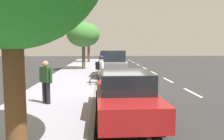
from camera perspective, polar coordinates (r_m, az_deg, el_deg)
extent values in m
plane|color=#2E2E2E|center=(14.79, 2.70, -3.04)|extent=(73.30, 73.30, 0.00)
cube|color=#9593A1|center=(14.85, -10.50, -2.79)|extent=(3.32, 45.81, 0.16)
cube|color=gray|center=(14.72, -3.76, -2.78)|extent=(0.16, 45.81, 0.16)
cube|color=white|center=(36.71, 4.33, 2.40)|extent=(0.14, 2.20, 0.01)
cube|color=white|center=(32.55, 5.24, 1.92)|extent=(0.14, 2.20, 0.01)
cube|color=white|center=(28.41, 6.43, 1.31)|extent=(0.14, 2.20, 0.01)
cube|color=white|center=(24.29, 8.01, 0.49)|extent=(0.14, 2.20, 0.01)
cube|color=white|center=(20.21, 10.23, -0.67)|extent=(0.14, 2.20, 0.01)
cube|color=white|center=(16.18, 13.57, -2.41)|extent=(0.14, 2.20, 0.01)
cube|color=white|center=(12.26, 19.11, -5.25)|extent=(0.14, 2.20, 0.01)
cube|color=white|center=(14.78, 1.96, -3.03)|extent=(0.12, 45.81, 0.01)
cube|color=tan|center=(27.23, -1.30, 2.40)|extent=(1.84, 4.43, 0.64)
cube|color=black|center=(27.19, -1.30, 3.70)|extent=(1.59, 2.13, 0.60)
cylinder|color=black|center=(25.89, -3.07, 1.60)|extent=(0.23, 0.66, 0.66)
cylinder|color=black|center=(25.90, 0.51, 1.61)|extent=(0.23, 0.66, 0.66)
cylinder|color=black|center=(28.61, -2.94, 2.03)|extent=(0.23, 0.66, 0.66)
cylinder|color=black|center=(28.62, 0.30, 2.04)|extent=(0.23, 0.66, 0.66)
cube|color=slate|center=(16.91, 0.29, 0.77)|extent=(2.17, 4.80, 0.90)
cube|color=black|center=(16.85, 0.29, 3.58)|extent=(1.85, 3.19, 0.76)
cylinder|color=black|center=(15.53, -2.97, -1.19)|extent=(0.26, 0.77, 0.76)
cylinder|color=black|center=(15.52, 3.48, -1.20)|extent=(0.26, 0.77, 0.76)
cylinder|color=black|center=(18.42, -2.41, -0.05)|extent=(0.26, 0.77, 0.76)
cylinder|color=black|center=(18.41, 3.03, -0.05)|extent=(0.26, 0.77, 0.76)
cube|color=maroon|center=(7.45, 3.20, -7.44)|extent=(1.85, 4.43, 0.64)
cube|color=black|center=(7.33, 3.23, -2.72)|extent=(1.59, 2.13, 0.60)
cylinder|color=black|center=(6.16, -2.88, -12.97)|extent=(0.23, 0.66, 0.66)
cylinder|color=black|center=(6.40, 12.14, -12.38)|extent=(0.23, 0.66, 0.66)
cylinder|color=black|center=(8.78, -3.22, -7.16)|extent=(0.23, 0.66, 0.66)
cylinder|color=black|center=(8.95, 7.28, -6.96)|extent=(0.23, 0.66, 0.66)
torus|color=black|center=(13.10, 0.39, -2.69)|extent=(0.68, 0.20, 0.69)
torus|color=black|center=(12.85, -4.07, -2.88)|extent=(0.68, 0.20, 0.69)
cylinder|color=black|center=(12.98, -1.26, -2.38)|extent=(0.64, 0.18, 0.51)
cylinder|color=black|center=(12.90, -2.83, -2.48)|extent=(0.14, 0.07, 0.48)
cylinder|color=black|center=(12.94, -1.49, -1.37)|extent=(0.72, 0.20, 0.05)
cylinder|color=black|center=(12.89, -3.33, -3.19)|extent=(0.35, 0.12, 0.19)
cylinder|color=black|center=(12.85, -3.56, -2.17)|extent=(0.26, 0.09, 0.33)
cylinder|color=black|center=(13.06, 0.23, -1.98)|extent=(0.12, 0.06, 0.34)
cube|color=black|center=(12.85, -3.06, -1.28)|extent=(0.26, 0.15, 0.05)
cylinder|color=black|center=(13.02, 0.06, -1.01)|extent=(0.13, 0.45, 0.03)
cylinder|color=#C6B284|center=(13.30, -2.60, -2.19)|extent=(0.15, 0.15, 0.86)
cylinder|color=#C6B284|center=(13.49, -2.81, -2.07)|extent=(0.15, 0.15, 0.86)
cube|color=white|center=(13.31, -2.72, 1.01)|extent=(0.31, 0.42, 0.61)
cylinder|color=white|center=(13.06, -2.45, 0.78)|extent=(0.10, 0.10, 0.58)
cylinder|color=white|center=(13.56, -2.99, 0.97)|extent=(0.10, 0.10, 0.58)
sphere|color=tan|center=(13.28, -2.73, 2.84)|extent=(0.24, 0.24, 0.24)
sphere|color=navy|center=(13.28, -2.73, 3.02)|extent=(0.27, 0.27, 0.27)
cube|color=black|center=(13.26, -3.56, 1.07)|extent=(0.25, 0.33, 0.44)
cylinder|color=brown|center=(31.00, -5.75, 4.25)|extent=(0.31, 0.31, 2.43)
ellipsoid|color=#2A5C21|center=(31.00, -5.78, 7.70)|extent=(2.38, 2.38, 1.85)
cylinder|color=#47472E|center=(21.77, -6.99, 3.37)|extent=(0.30, 0.30, 2.35)
ellipsoid|color=#3E7C33|center=(21.77, -7.05, 8.65)|extent=(3.02, 3.02, 2.28)
cylinder|color=brown|center=(4.63, -22.84, -2.09)|extent=(0.38, 0.38, 3.12)
cylinder|color=black|center=(9.14, -16.27, -5.37)|extent=(0.15, 0.15, 0.81)
cylinder|color=black|center=(9.00, -15.38, -5.53)|extent=(0.15, 0.15, 0.81)
cube|color=#264C26|center=(8.96, -15.96, -1.10)|extent=(0.44, 0.40, 0.57)
cylinder|color=#264C26|center=(9.15, -17.08, -1.17)|extent=(0.10, 0.10, 0.55)
cylinder|color=#264C26|center=(8.78, -14.77, -1.41)|extent=(0.10, 0.10, 0.55)
sphere|color=tan|center=(8.92, -16.03, 1.46)|extent=(0.23, 0.23, 0.23)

